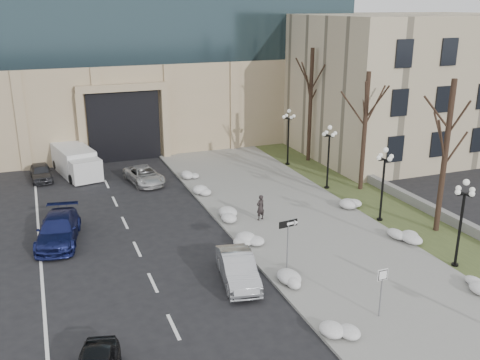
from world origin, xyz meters
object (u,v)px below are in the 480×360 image
object	(u,v)px
car_c	(58,230)
lamppost_a	(462,211)
box_truck	(75,162)
lamppost_d	(288,129)
lamppost_b	(384,174)
car_e	(41,172)
car_b	(238,269)
car_d	(144,175)
pedestrian	(260,207)
one_way_sign	(291,229)
lamppost_c	(329,148)
keep_sign	(382,283)

from	to	relation	value
car_c	lamppost_a	size ratio (longest dim) A/B	1.10
box_truck	lamppost_d	xyz separation A→B (m)	(16.67, -3.96, 2.06)
lamppost_b	car_e	bearing A→B (deg)	139.82
car_b	lamppost_a	distance (m)	11.47
car_c	car_d	size ratio (longest dim) A/B	1.18
pedestrian	box_truck	size ratio (longest dim) A/B	0.24
lamppost_d	one_way_sign	bearing A→B (deg)	-115.64
car_c	lamppost_c	world-z (taller)	lamppost_c
car_c	lamppost_c	size ratio (longest dim) A/B	1.10
one_way_sign	lamppost_d	xyz separation A→B (m)	(8.16, 17.01, 0.69)
keep_sign	box_truck	bearing A→B (deg)	110.50
pedestrian	lamppost_b	xyz separation A→B (m)	(6.91, -2.68, 2.14)
keep_sign	lamppost_b	xyz separation A→B (m)	(6.42, 9.06, 1.35)
car_c	car_e	world-z (taller)	car_c
car_b	keep_sign	distance (m)	6.91
pedestrian	lamppost_c	bearing A→B (deg)	-167.54
car_e	lamppost_d	bearing A→B (deg)	-12.60
car_e	car_c	bearing A→B (deg)	-90.19
car_e	car_d	bearing A→B (deg)	-29.41
car_d	lamppost_a	bearing A→B (deg)	-67.42
pedestrian	box_truck	bearing A→B (deg)	-72.15
car_d	lamppost_c	bearing A→B (deg)	-36.80
lamppost_b	car_b	bearing A→B (deg)	-160.27
box_truck	one_way_sign	distance (m)	22.67
car_c	keep_sign	size ratio (longest dim) A/B	2.23
one_way_sign	lamppost_d	bearing A→B (deg)	57.65
one_way_sign	box_truck	bearing A→B (deg)	105.37
car_b	box_truck	size ratio (longest dim) A/B	0.63
car_c	keep_sign	xyz separation A→B (m)	(12.30, -13.08, 0.97)
car_d	pedestrian	distance (m)	11.31
car_b	keep_sign	bearing A→B (deg)	-39.06
car_e	lamppost_b	world-z (taller)	lamppost_b
pedestrian	lamppost_b	size ratio (longest dim) A/B	0.34
car_c	car_d	bearing A→B (deg)	63.07
car_e	lamppost_a	world-z (taller)	lamppost_a
car_c	car_d	xyz separation A→B (m)	(6.61, 8.69, -0.14)
lamppost_a	lamppost_b	xyz separation A→B (m)	(0.00, 6.50, 0.00)
box_truck	lamppost_a	size ratio (longest dim) A/B	1.45
car_b	box_truck	distance (m)	21.66
lamppost_a	pedestrian	bearing A→B (deg)	126.99
lamppost_d	car_e	bearing A→B (deg)	170.30
car_d	car_e	bearing A→B (deg)	143.84
keep_sign	lamppost_a	bearing A→B (deg)	20.77
car_e	lamppost_b	distance (m)	25.38
one_way_sign	lamppost_b	size ratio (longest dim) A/B	0.61
car_c	lamppost_d	distance (m)	20.89
car_c	box_truck	bearing A→B (deg)	91.29
keep_sign	lamppost_c	bearing A→B (deg)	66.60
one_way_sign	car_d	bearing A→B (deg)	96.58
car_b	one_way_sign	size ratio (longest dim) A/B	1.52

